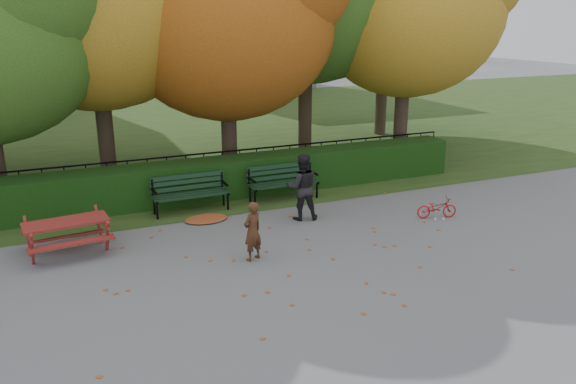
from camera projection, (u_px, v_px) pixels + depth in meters
name	position (u px, v px, depth m)	size (l,w,h in m)	color
ground	(304.00, 260.00, 10.79)	(90.00, 90.00, 0.00)	slate
grass_strip	(161.00, 131.00, 23.06)	(90.00, 90.00, 0.00)	#213714
hedge	(232.00, 177.00, 14.59)	(13.00, 0.90, 1.00)	black
iron_fence	(222.00, 168.00, 15.28)	(14.00, 0.04, 1.02)	black
tree_c	(240.00, 3.00, 14.90)	(6.30, 6.00, 8.00)	#2E231A
bench_left	(190.00, 190.00, 13.39)	(1.80, 0.57, 0.88)	black
bench_right	(282.00, 179.00, 14.30)	(1.80, 0.57, 0.88)	black
picnic_table	(67.00, 228.00, 10.97)	(1.70, 1.43, 0.77)	maroon
leaf_pile	(206.00, 219.00, 12.92)	(1.00, 0.69, 0.07)	maroon
leaf_scatter	(298.00, 254.00, 11.05)	(9.00, 5.70, 0.01)	maroon
child	(253.00, 231.00, 10.65)	(0.43, 0.28, 1.17)	#402514
adult	(302.00, 187.00, 12.79)	(0.75, 0.58, 1.54)	black
bicycle	(437.00, 208.00, 13.01)	(0.33, 0.94, 0.49)	#B31016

